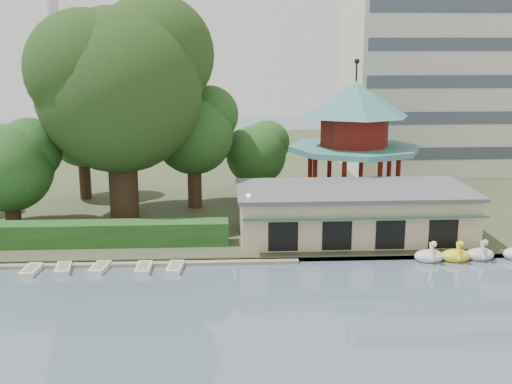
{
  "coord_description": "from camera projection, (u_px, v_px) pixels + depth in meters",
  "views": [
    {
      "loc": [
        -0.48,
        -27.03,
        15.42
      ],
      "look_at": [
        2.0,
        18.0,
        5.0
      ],
      "focal_mm": 45.0,
      "sensor_mm": 36.0,
      "label": 1
    }
  ],
  "objects": [
    {
      "name": "ground_plane",
      "position": [
        234.0,
        384.0,
        29.79
      ],
      "size": [
        220.0,
        220.0,
        0.0
      ],
      "primitive_type": "plane",
      "color": "slate",
      "rests_on": "ground"
    },
    {
      "name": "shore",
      "position": [
        225.0,
        169.0,
        80.34
      ],
      "size": [
        220.0,
        70.0,
        0.4
      ],
      "primitive_type": "cube",
      "color": "#424930",
      "rests_on": "ground"
    },
    {
      "name": "embankment",
      "position": [
        229.0,
        259.0,
        46.59
      ],
      "size": [
        220.0,
        0.6,
        0.3
      ],
      "primitive_type": "cube",
      "color": "gray",
      "rests_on": "ground"
    },
    {
      "name": "dock",
      "position": [
        62.0,
        263.0,
        45.86
      ],
      "size": [
        34.0,
        1.6,
        0.24
      ],
      "primitive_type": "cube",
      "color": "gray",
      "rests_on": "ground"
    },
    {
      "name": "boathouse",
      "position": [
        353.0,
        212.0,
        51.17
      ],
      "size": [
        18.6,
        9.39,
        3.9
      ],
      "color": "beige",
      "rests_on": "shore"
    },
    {
      "name": "pavilion",
      "position": [
        354.0,
        131.0,
        59.88
      ],
      "size": [
        12.4,
        12.4,
        13.5
      ],
      "color": "beige",
      "rests_on": "shore"
    },
    {
      "name": "office_building",
      "position": [
        496.0,
        93.0,
        77.02
      ],
      "size": [
        38.0,
        18.0,
        20.0
      ],
      "color": "silver",
      "rests_on": "shore"
    },
    {
      "name": "hedge",
      "position": [
        31.0,
        235.0,
        48.64
      ],
      "size": [
        30.0,
        2.0,
        1.8
      ],
      "primitive_type": "cube",
      "color": "#275821",
      "rests_on": "shore"
    },
    {
      "name": "lamp_post",
      "position": [
        249.0,
        211.0,
        47.61
      ],
      "size": [
        0.36,
        0.36,
        4.28
      ],
      "color": "black",
      "rests_on": "shore"
    },
    {
      "name": "big_tree",
      "position": [
        121.0,
        79.0,
        53.95
      ],
      "size": [
        15.37,
        14.32,
        19.36
      ],
      "color": "#3A281C",
      "rests_on": "shore"
    },
    {
      "name": "small_trees",
      "position": [
        87.0,
        147.0,
        57.88
      ],
      "size": [
        39.57,
        16.94,
        11.32
      ],
      "color": "#3A281C",
      "rests_on": "shore"
    },
    {
      "name": "moored_rowboats",
      "position": [
        7.0,
        270.0,
        44.24
      ],
      "size": [
        24.14,
        2.71,
        0.36
      ],
      "color": "silver",
      "rests_on": "ground"
    }
  ]
}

